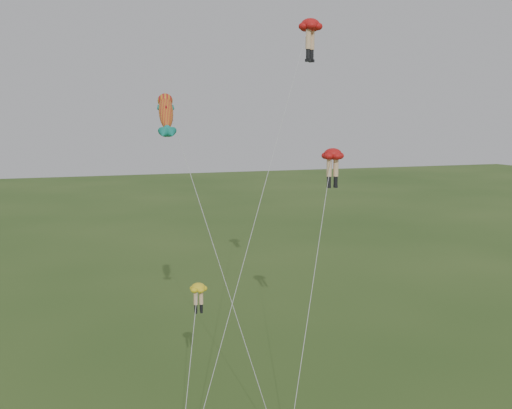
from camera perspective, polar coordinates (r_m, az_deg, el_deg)
name	(u,v)px	position (r m, az deg, el deg)	size (l,w,h in m)	color
legs_kite_red_high	(309,32)	(38.72, 5.33, 16.79)	(11.56, 10.69, 23.06)	red
legs_kite_red_mid	(332,161)	(33.84, 7.61, 4.30)	(5.99, 6.87, 14.89)	red
legs_kite_yellow	(198,297)	(30.16, -5.87, -9.19)	(2.39, 3.91, 8.10)	yellow
fish_kite	(167,113)	(32.52, -8.93, 9.00)	(4.93, 8.05, 18.27)	orange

